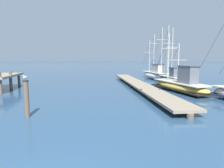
{
  "coord_description": "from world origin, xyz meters",
  "views": [
    {
      "loc": [
        1.17,
        -3.23,
        3.07
      ],
      "look_at": [
        2.32,
        9.41,
        1.4
      ],
      "focal_mm": 31.37,
      "sensor_mm": 36.0,
      "label": 1
    }
  ],
  "objects_px": {
    "fishing_boat_0": "(181,85)",
    "fishing_boat_3": "(172,78)",
    "fishing_boat_1": "(155,74)",
    "perched_seagull": "(25,77)",
    "mooring_piling": "(26,98)"
  },
  "relations": [
    {
      "from": "fishing_boat_1",
      "to": "fishing_boat_3",
      "type": "xyz_separation_m",
      "value": [
        0.59,
        -5.21,
        -0.11
      ]
    },
    {
      "from": "mooring_piling",
      "to": "fishing_boat_1",
      "type": "bearing_deg",
      "value": 55.32
    },
    {
      "from": "fishing_boat_0",
      "to": "mooring_piling",
      "type": "height_order",
      "value": "fishing_boat_0"
    },
    {
      "from": "fishing_boat_0",
      "to": "fishing_boat_3",
      "type": "height_order",
      "value": "fishing_boat_3"
    },
    {
      "from": "fishing_boat_0",
      "to": "fishing_boat_3",
      "type": "xyz_separation_m",
      "value": [
        1.55,
        5.75,
        0.01
      ]
    },
    {
      "from": "fishing_boat_1",
      "to": "fishing_boat_3",
      "type": "height_order",
      "value": "fishing_boat_3"
    },
    {
      "from": "mooring_piling",
      "to": "perched_seagull",
      "type": "bearing_deg",
      "value": 68.48
    },
    {
      "from": "fishing_boat_3",
      "to": "fishing_boat_0",
      "type": "bearing_deg",
      "value": -105.11
    },
    {
      "from": "fishing_boat_0",
      "to": "mooring_piling",
      "type": "bearing_deg",
      "value": -148.3
    },
    {
      "from": "fishing_boat_0",
      "to": "fishing_boat_3",
      "type": "distance_m",
      "value": 5.95
    },
    {
      "from": "fishing_boat_1",
      "to": "mooring_piling",
      "type": "height_order",
      "value": "fishing_boat_1"
    },
    {
      "from": "fishing_boat_1",
      "to": "perched_seagull",
      "type": "xyz_separation_m",
      "value": [
        -12.52,
        -18.09,
        1.37
      ]
    },
    {
      "from": "fishing_boat_1",
      "to": "fishing_boat_3",
      "type": "distance_m",
      "value": 5.25
    },
    {
      "from": "fishing_boat_1",
      "to": "mooring_piling",
      "type": "xyz_separation_m",
      "value": [
        -12.52,
        -18.1,
        0.27
      ]
    },
    {
      "from": "fishing_boat_1",
      "to": "mooring_piling",
      "type": "bearing_deg",
      "value": -124.68
    }
  ]
}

